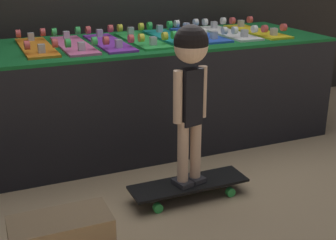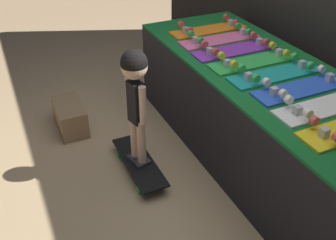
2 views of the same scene
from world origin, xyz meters
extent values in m
plane|color=tan|center=(0.00, 0.00, 0.00)|extent=(16.00, 16.00, 0.00)
cube|color=black|center=(0.00, 0.52, 0.36)|extent=(2.40, 0.90, 0.72)
cube|color=#146028|center=(0.00, 0.52, 0.73)|extent=(2.40, 0.90, 0.02)
cube|color=orange|center=(-0.81, 0.53, 0.74)|extent=(0.19, 0.67, 0.01)
cube|color=#B7B7BC|center=(-0.81, 0.75, 0.77)|extent=(0.04, 0.04, 0.05)
cylinder|color=#D84C4C|center=(-0.73, 0.75, 0.80)|extent=(0.03, 0.05, 0.05)
cylinder|color=#D84C4C|center=(-0.89, 0.75, 0.80)|extent=(0.03, 0.05, 0.05)
cube|color=#B7B7BC|center=(-0.81, 0.31, 0.77)|extent=(0.04, 0.04, 0.05)
cylinder|color=#D84C4C|center=(-0.73, 0.31, 0.80)|extent=(0.03, 0.05, 0.05)
cylinder|color=#D84C4C|center=(-0.89, 0.31, 0.80)|extent=(0.03, 0.05, 0.05)
cube|color=pink|center=(-0.58, 0.50, 0.74)|extent=(0.19, 0.67, 0.01)
cube|color=#B7B7BC|center=(-0.58, 0.72, 0.77)|extent=(0.04, 0.04, 0.05)
cylinder|color=green|center=(-0.50, 0.72, 0.80)|extent=(0.03, 0.05, 0.05)
cylinder|color=green|center=(-0.66, 0.72, 0.80)|extent=(0.03, 0.05, 0.05)
cube|color=#B7B7BC|center=(-0.58, 0.28, 0.77)|extent=(0.04, 0.04, 0.05)
cylinder|color=green|center=(-0.50, 0.28, 0.80)|extent=(0.03, 0.05, 0.05)
cylinder|color=green|center=(-0.66, 0.28, 0.80)|extent=(0.03, 0.05, 0.05)
cube|color=purple|center=(-0.35, 0.50, 0.74)|extent=(0.19, 0.67, 0.01)
cube|color=#B7B7BC|center=(-0.35, 0.72, 0.77)|extent=(0.04, 0.04, 0.05)
cylinder|color=#D84C4C|center=(-0.27, 0.72, 0.80)|extent=(0.03, 0.05, 0.05)
cylinder|color=#D84C4C|center=(-0.43, 0.72, 0.80)|extent=(0.03, 0.05, 0.05)
cube|color=#B7B7BC|center=(-0.35, 0.28, 0.77)|extent=(0.04, 0.04, 0.05)
cylinder|color=#D84C4C|center=(-0.27, 0.28, 0.80)|extent=(0.03, 0.05, 0.05)
cylinder|color=#D84C4C|center=(-0.43, 0.28, 0.80)|extent=(0.03, 0.05, 0.05)
cube|color=green|center=(-0.12, 0.50, 0.74)|extent=(0.19, 0.67, 0.01)
cube|color=#B7B7BC|center=(-0.12, 0.73, 0.77)|extent=(0.04, 0.04, 0.05)
cylinder|color=yellow|center=(-0.04, 0.73, 0.80)|extent=(0.03, 0.05, 0.05)
cylinder|color=yellow|center=(-0.20, 0.73, 0.80)|extent=(0.03, 0.05, 0.05)
cube|color=#B7B7BC|center=(-0.12, 0.28, 0.77)|extent=(0.04, 0.04, 0.05)
cylinder|color=yellow|center=(-0.04, 0.28, 0.80)|extent=(0.03, 0.05, 0.05)
cylinder|color=yellow|center=(-0.20, 0.28, 0.80)|extent=(0.03, 0.05, 0.05)
cube|color=teal|center=(0.12, 0.52, 0.74)|extent=(0.19, 0.67, 0.01)
cube|color=#B7B7BC|center=(0.12, 0.74, 0.77)|extent=(0.04, 0.04, 0.05)
cylinder|color=green|center=(0.20, 0.74, 0.80)|extent=(0.03, 0.05, 0.05)
cylinder|color=green|center=(0.04, 0.74, 0.80)|extent=(0.03, 0.05, 0.05)
cube|color=#B7B7BC|center=(0.12, 0.30, 0.77)|extent=(0.04, 0.04, 0.05)
cylinder|color=green|center=(0.20, 0.30, 0.80)|extent=(0.03, 0.05, 0.05)
cylinder|color=green|center=(0.04, 0.30, 0.80)|extent=(0.03, 0.05, 0.05)
cube|color=blue|center=(0.35, 0.55, 0.74)|extent=(0.19, 0.67, 0.01)
cube|color=#B7B7BC|center=(0.35, 0.77, 0.77)|extent=(0.04, 0.04, 0.05)
cylinder|color=white|center=(0.43, 0.77, 0.80)|extent=(0.03, 0.05, 0.05)
cylinder|color=white|center=(0.27, 0.77, 0.80)|extent=(0.03, 0.05, 0.05)
cube|color=#B7B7BC|center=(0.35, 0.32, 0.77)|extent=(0.04, 0.04, 0.05)
cylinder|color=white|center=(0.43, 0.32, 0.80)|extent=(0.03, 0.05, 0.05)
cylinder|color=white|center=(0.27, 0.32, 0.80)|extent=(0.03, 0.05, 0.05)
cube|color=white|center=(0.58, 0.53, 0.74)|extent=(0.19, 0.67, 0.01)
cube|color=#B7B7BC|center=(0.58, 0.75, 0.77)|extent=(0.04, 0.04, 0.05)
cylinder|color=white|center=(0.66, 0.75, 0.80)|extent=(0.03, 0.05, 0.05)
cylinder|color=white|center=(0.50, 0.75, 0.80)|extent=(0.03, 0.05, 0.05)
cube|color=#B7B7BC|center=(0.58, 0.31, 0.77)|extent=(0.04, 0.04, 0.05)
cylinder|color=white|center=(0.66, 0.31, 0.80)|extent=(0.03, 0.05, 0.05)
cylinder|color=white|center=(0.50, 0.31, 0.80)|extent=(0.03, 0.05, 0.05)
cube|color=yellow|center=(0.81, 0.51, 0.74)|extent=(0.19, 0.67, 0.01)
cube|color=#B7B7BC|center=(0.81, 0.73, 0.77)|extent=(0.04, 0.04, 0.05)
cylinder|color=#D84C4C|center=(0.89, 0.73, 0.80)|extent=(0.03, 0.05, 0.05)
cylinder|color=#D84C4C|center=(0.73, 0.73, 0.80)|extent=(0.03, 0.05, 0.05)
cube|color=#B7B7BC|center=(0.81, 0.29, 0.77)|extent=(0.04, 0.04, 0.05)
cylinder|color=#D84C4C|center=(0.89, 0.29, 0.80)|extent=(0.03, 0.05, 0.05)
cylinder|color=#D84C4C|center=(0.73, 0.29, 0.80)|extent=(0.03, 0.05, 0.05)
cube|color=black|center=(-0.17, -0.38, 0.08)|extent=(0.67, 0.20, 0.01)
cube|color=#B7B7BC|center=(0.05, -0.38, 0.05)|extent=(0.04, 0.04, 0.05)
cylinder|color=green|center=(0.05, -0.30, 0.03)|extent=(0.05, 0.03, 0.05)
cylinder|color=green|center=(0.05, -0.47, 0.03)|extent=(0.05, 0.03, 0.05)
cube|color=#B7B7BC|center=(-0.39, -0.38, 0.05)|extent=(0.04, 0.04, 0.05)
cylinder|color=green|center=(-0.39, -0.30, 0.03)|extent=(0.05, 0.03, 0.05)
cylinder|color=green|center=(-0.39, -0.47, 0.03)|extent=(0.05, 0.03, 0.05)
cube|color=#2D2D33|center=(-0.13, -0.37, 0.10)|extent=(0.10, 0.12, 0.03)
cylinder|color=#DBB293|center=(-0.13, -0.37, 0.29)|extent=(0.06, 0.06, 0.35)
cube|color=#2D2D33|center=(-0.21, -0.39, 0.10)|extent=(0.10, 0.12, 0.03)
cylinder|color=#DBB293|center=(-0.21, -0.39, 0.29)|extent=(0.06, 0.06, 0.35)
cube|color=black|center=(-0.17, -0.38, 0.59)|extent=(0.13, 0.10, 0.31)
cylinder|color=#DBB293|center=(-0.09, -0.37, 0.61)|extent=(0.05, 0.05, 0.28)
cylinder|color=#DBB293|center=(-0.25, -0.40, 0.61)|extent=(0.05, 0.05, 0.28)
sphere|color=#DBB293|center=(-0.17, -0.38, 0.86)|extent=(0.17, 0.17, 0.17)
sphere|color=black|center=(-0.17, -0.38, 0.88)|extent=(0.18, 0.18, 0.18)
camera|label=1|loc=(-1.20, -2.50, 1.31)|focal=50.00mm
camera|label=2|loc=(1.98, -1.14, 1.94)|focal=42.00mm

